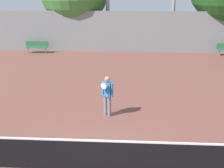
% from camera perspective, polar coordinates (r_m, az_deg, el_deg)
% --- Properties ---
extents(tennis_net, '(11.29, 0.09, 0.98)m').
position_cam_1_polar(tennis_net, '(9.02, -1.41, -12.93)').
color(tennis_net, '#195128').
rests_on(tennis_net, ground_plane).
extents(tennis_player, '(0.52, 0.50, 1.65)m').
position_cam_1_polar(tennis_player, '(12.41, -0.89, -1.83)').
color(tennis_player, slate).
rests_on(tennis_player, ground_plane).
extents(bench_courtside_far, '(1.76, 0.40, 0.88)m').
position_cam_1_polar(bench_courtside_far, '(24.81, -13.55, 6.82)').
color(bench_courtside_far, '#28663D').
rests_on(bench_courtside_far, ground_plane).
extents(back_fence, '(30.53, 0.06, 3.14)m').
position_cam_1_polar(back_fence, '(24.38, 1.97, 9.53)').
color(back_fence, gray).
rests_on(back_fence, ground_plane).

